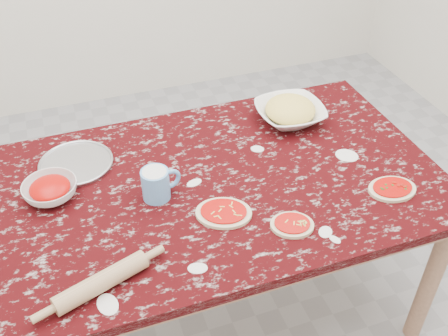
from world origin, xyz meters
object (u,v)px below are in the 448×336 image
cheese_bowl (290,113)px  sauce_bowl (50,191)px  worktable (224,195)px  pizza_tray (76,164)px  flour_mug (157,184)px  rolling_pin (101,282)px

cheese_bowl → sauce_bowl: bearing=-170.8°
worktable → pizza_tray: bearing=152.1°
sauce_bowl → worktable: bearing=-10.2°
worktable → pizza_tray: pizza_tray is taller
sauce_bowl → flour_mug: (0.36, -0.12, 0.03)m
pizza_tray → flour_mug: (0.25, -0.28, 0.05)m
pizza_tray → worktable: bearing=-27.9°
pizza_tray → sauce_bowl: bearing=-123.6°
cheese_bowl → rolling_pin: cheese_bowl is taller
worktable → pizza_tray: size_ratio=5.82×
worktable → flour_mug: 0.29m
pizza_tray → sauce_bowl: size_ratio=1.44×
sauce_bowl → flour_mug: 0.38m
worktable → flour_mug: bearing=-176.9°
flour_mug → rolling_pin: bearing=-126.5°
sauce_bowl → flour_mug: bearing=-19.2°
cheese_bowl → flour_mug: size_ratio=1.94×
pizza_tray → flour_mug: 0.38m
worktable → cheese_bowl: cheese_bowl is taller
pizza_tray → rolling_pin: rolling_pin is taller
worktable → rolling_pin: (-0.51, -0.36, 0.11)m
flour_mug → rolling_pin: 0.43m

